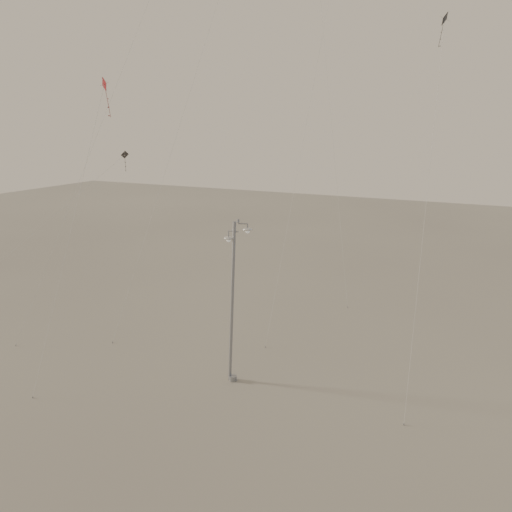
% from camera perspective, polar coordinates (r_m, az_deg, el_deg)
% --- Properties ---
extents(ground, '(160.00, 160.00, 0.00)m').
position_cam_1_polar(ground, '(28.51, -9.95, -15.83)').
color(ground, gray).
rests_on(ground, ground).
extents(street_lamp, '(1.59, 0.67, 9.57)m').
position_cam_1_polar(street_lamp, '(27.79, -2.59, -4.79)').
color(street_lamp, '#97999F').
rests_on(street_lamp, ground).
extents(kite_1, '(4.34, 10.22, 25.32)m').
position_cam_1_polar(kite_1, '(37.34, -5.97, 22.48)').
color(kite_1, '#2C2925').
rests_on(kite_1, ground).
extents(kite_3, '(2.26, 5.61, 16.87)m').
position_cam_1_polar(kite_3, '(28.87, -18.49, 11.16)').
color(kite_3, maroon).
rests_on(kite_3, ground).
extents(kite_4, '(1.39, 12.46, 21.03)m').
position_cam_1_polar(kite_4, '(32.46, 20.00, 17.15)').
color(kite_4, '#2C2925').
rests_on(kite_4, ground).
extents(kite_5, '(5.28, 3.82, 30.48)m').
position_cam_1_polar(kite_5, '(42.94, 7.59, 25.18)').
color(kite_5, '#AA671C').
rests_on(kite_5, ground).
extents(kite_6, '(8.20, 14.42, 12.32)m').
position_cam_1_polar(kite_6, '(41.83, -19.81, 6.36)').
color(kite_6, '#2C2925').
rests_on(kite_6, ground).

